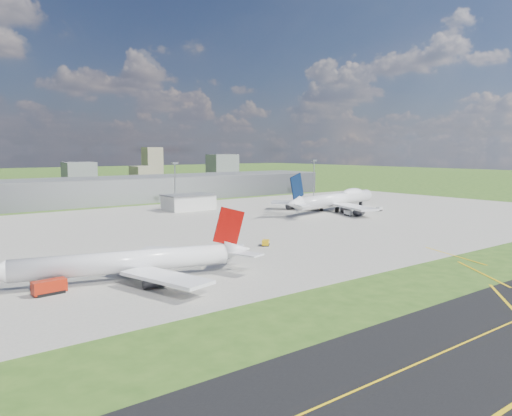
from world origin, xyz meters
TOP-DOWN VIEW (x-y plane):
  - ground at (0.00, 150.00)m, footprint 1400.00×1400.00m
  - apron at (10.00, 40.00)m, footprint 360.00×190.00m
  - terminal at (0.00, 165.00)m, footprint 300.00×42.00m
  - ops_building at (10.00, 100.00)m, footprint 26.00×16.00m
  - mast_center at (10.00, 115.00)m, footprint 3.50×2.00m
  - mast_east at (120.00, 115.00)m, footprint 3.50×2.00m
  - airliner_red_twin at (-76.16, -21.95)m, footprint 63.69×48.69m
  - airliner_blue_quad at (71.65, 48.41)m, footprint 82.55×63.88m
  - fire_truck at (-96.73, -21.79)m, footprint 7.61×3.42m
  - tug_yellow at (-21.37, -6.66)m, footprint 4.38×4.42m
  - van_white_near at (60.68, 29.44)m, footprint 2.79×4.94m
  - van_white_far at (88.15, 32.09)m, footprint 4.58×2.84m
  - bldg_c at (20.00, 310.00)m, footprint 26.00×20.00m
  - bldg_ce at (100.00, 350.00)m, footprint 22.00×24.00m
  - bldg_e at (180.00, 320.00)m, footprint 30.00×22.00m
  - bldg_tall_e at (140.00, 410.00)m, footprint 20.00×18.00m
  - tree_c at (-20.00, 280.00)m, footprint 8.10×8.10m
  - tree_e at (70.00, 275.00)m, footprint 7.65×7.65m
  - tree_far_e at (160.00, 285.00)m, footprint 6.30×6.30m

SIDE VIEW (x-z plane):
  - ground at x=0.00m, z-range 0.00..0.00m
  - apron at x=10.00m, z-range 0.00..0.08m
  - tug_yellow at x=-21.37m, z-range 0.03..1.97m
  - van_white_far at x=88.15m, z-range 0.02..2.26m
  - van_white_near at x=60.68m, z-range 0.02..2.42m
  - fire_truck at x=-96.73m, z-range 0.00..3.31m
  - ops_building at x=10.00m, z-range 0.00..8.00m
  - tree_far_e at x=160.00m, z-range 0.68..8.38m
  - airliner_red_twin at x=-76.16m, z-range -4.15..13.61m
  - tree_e at x=70.00m, z-range 0.84..10.19m
  - tree_c at x=-20.00m, z-range 0.89..10.79m
  - airliner_blue_quad at x=71.65m, z-range -4.82..16.88m
  - terminal at x=0.00m, z-range 0.00..15.00m
  - bldg_ce at x=100.00m, z-range 0.00..16.00m
  - bldg_c at x=20.00m, z-range 0.00..22.00m
  - bldg_e at x=180.00m, z-range 0.00..28.00m
  - mast_center at x=10.00m, z-range 4.76..30.66m
  - mast_east at x=120.00m, z-range 4.76..30.66m
  - bldg_tall_e at x=140.00m, z-range 0.00..36.00m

